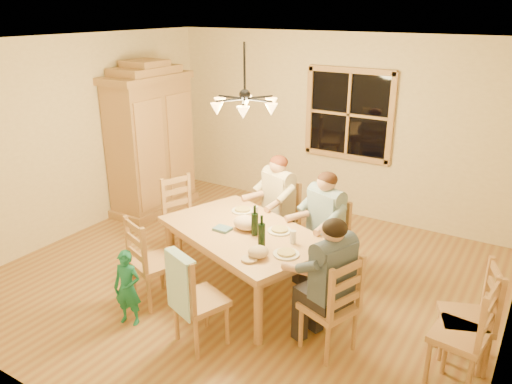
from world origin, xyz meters
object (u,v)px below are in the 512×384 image
Objects in this scene: adult_woman at (277,194)px; child at (128,288)px; adult_plaid_man at (325,214)px; chair_spare_back at (463,333)px; chair_near_right at (201,314)px; wine_bottle_a at (255,220)px; chair_spare_front at (456,350)px; wine_bottle_b at (262,231)px; chair_end_left at (185,230)px; dining_table at (244,239)px; armoire at (151,144)px; chandelier at (245,104)px; chair_near_left at (155,276)px; chair_far_right at (323,256)px; chair_end_right at (328,321)px; chair_far_left at (277,233)px; adult_slate_man at (331,269)px.

adult_woman reaches higher than child.
adult_plaid_man is 0.88× the size of chair_spare_back.
wine_bottle_a is at bearing 108.90° from chair_near_right.
wine_bottle_a is (0.29, -1.00, 0.08)m from adult_woman.
chair_near_right and chair_spare_front have the same top height.
chair_spare_front is (1.95, -0.03, -0.62)m from wine_bottle_b.
wine_bottle_a is 2.24m from chair_spare_back.
chair_end_left and chair_spare_front have the same top height.
dining_table is 2.34m from chair_spare_front.
armoire is 2.32× the size of chair_spare_back.
chandelier is 0.37× the size of dining_table.
chair_near_left is at bearing 103.88° from chair_spare_front.
adult_plaid_man reaches higher than chair_near_left.
armoire is 2.32× the size of chair_far_right.
wine_bottle_b is at bearing 95.74° from chair_end_right.
chair_far_left is 1.13× the size of adult_plaid_man.
chair_end_right is at bearing -20.73° from wine_bottle_a.
chair_near_right is at bearing -76.74° from chandelier.
wine_bottle_a is (0.29, -1.00, 0.62)m from chair_far_left.
adult_slate_man is (1.20, -0.43, 0.18)m from dining_table.
chair_near_right is 1.31m from adult_slate_man.
chair_far_right is at bearing 64.80° from chair_near_left.
adult_slate_man is 1.09× the size of child.
child is at bearing 73.90° from adult_plaid_man.
chair_spare_back is at bearing -47.90° from adult_slate_man.
chair_far_left is 0.82m from chair_far_right.
chair_end_right is 1.13× the size of adult_slate_man.
adult_slate_man is (3.77, -1.77, -0.22)m from armoire.
wine_bottle_a reaches higher than dining_table.
armoire is 2.87× the size of child.
chandelier is at bearing 120.13° from dining_table.
adult_plaid_man is (1.35, 1.36, 0.54)m from chair_near_left.
armoire is 6.97× the size of wine_bottle_b.
adult_slate_man is (1.92, 0.23, 0.54)m from chair_near_left.
chair_end_left is at bearing 27.98° from chair_far_right.
chair_end_right is at bearing 4.06° from child.
armoire is 6.97× the size of wine_bottle_a.
adult_slate_man is 1.31m from chair_spare_back.
chair_far_left is 1.00× the size of chair_far_right.
adult_plaid_man is (0.63, 0.70, 0.18)m from dining_table.
chair_spare_back is at bearing 6.03° from chair_spare_front.
chandelier is 0.78× the size of chair_end_right.
chandelier reaches higher than child.
chair_far_right is at bearing 46.64° from chair_end_right.
adult_slate_man reaches higher than child.
child is at bearing 38.62° from chair_end_left.
wine_bottle_b is at bearing 87.01° from chair_end_left.
chair_end_right is 1.00× the size of chair_spare_back.
adult_plaid_man is (3.20, -0.64, -0.22)m from armoire.
adult_woman is 1.94m from adult_slate_man.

